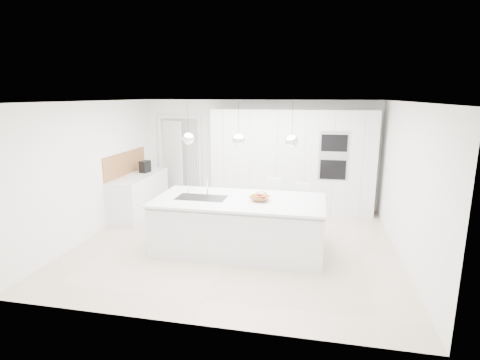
% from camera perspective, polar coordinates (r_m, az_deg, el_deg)
% --- Properties ---
extents(floor, '(5.50, 5.50, 0.00)m').
position_cam_1_polar(floor, '(6.83, -0.51, -9.59)').
color(floor, beige).
rests_on(floor, ground).
extents(wall_back, '(5.50, 0.00, 5.50)m').
position_cam_1_polar(wall_back, '(8.88, 2.85, 4.03)').
color(wall_back, white).
rests_on(wall_back, ground).
extents(wall_left, '(0.00, 5.00, 5.00)m').
position_cam_1_polar(wall_left, '(7.52, -21.49, 1.55)').
color(wall_left, white).
rests_on(wall_left, ground).
extents(ceiling, '(5.50, 5.50, 0.00)m').
position_cam_1_polar(ceiling, '(6.32, -0.56, 11.88)').
color(ceiling, white).
rests_on(ceiling, wall_back).
extents(tall_cabinets, '(3.60, 0.60, 2.30)m').
position_cam_1_polar(tall_cabinets, '(8.52, 7.87, 2.87)').
color(tall_cabinets, white).
rests_on(tall_cabinets, floor).
extents(oven_stack, '(0.62, 0.04, 1.05)m').
position_cam_1_polar(oven_stack, '(8.17, 14.08, 3.60)').
color(oven_stack, '#A5A5A8').
rests_on(oven_stack, tall_cabinets).
extents(doorway_frame, '(1.11, 0.08, 2.13)m').
position_cam_1_polar(doorway_frame, '(9.38, -9.06, 2.96)').
color(doorway_frame, white).
rests_on(doorway_frame, floor).
extents(hallway_door, '(0.76, 0.38, 2.00)m').
position_cam_1_polar(hallway_door, '(9.43, -10.59, 2.83)').
color(hallway_door, white).
rests_on(hallway_door, floor).
extents(radiator, '(0.32, 0.04, 1.40)m').
position_cam_1_polar(radiator, '(9.29, -7.20, 1.84)').
color(radiator, white).
rests_on(radiator, floor).
extents(left_base_cabinets, '(0.60, 1.80, 0.86)m').
position_cam_1_polar(left_base_cabinets, '(8.57, -15.03, -2.33)').
color(left_base_cabinets, white).
rests_on(left_base_cabinets, floor).
extents(left_worktop, '(0.62, 1.82, 0.04)m').
position_cam_1_polar(left_worktop, '(8.46, -15.21, 0.61)').
color(left_worktop, white).
rests_on(left_worktop, left_base_cabinets).
extents(oak_backsplash, '(0.02, 1.80, 0.50)m').
position_cam_1_polar(oak_backsplash, '(8.54, -17.04, 2.45)').
color(oak_backsplash, '#A56A37').
rests_on(oak_backsplash, wall_left).
extents(island_base, '(2.80, 1.20, 0.86)m').
position_cam_1_polar(island_base, '(6.38, -0.20, -7.09)').
color(island_base, white).
rests_on(island_base, floor).
extents(island_worktop, '(2.84, 1.40, 0.04)m').
position_cam_1_polar(island_worktop, '(6.29, -0.11, -3.08)').
color(island_worktop, white).
rests_on(island_worktop, island_base).
extents(island_sink, '(0.84, 0.44, 0.18)m').
position_cam_1_polar(island_sink, '(6.42, -5.90, -3.38)').
color(island_sink, '#3F3F42').
rests_on(island_sink, island_worktop).
extents(island_tap, '(0.02, 0.02, 0.30)m').
position_cam_1_polar(island_tap, '(6.53, -5.01, -1.00)').
color(island_tap, white).
rests_on(island_tap, island_worktop).
extents(pendant_left, '(0.20, 0.20, 0.20)m').
position_cam_1_polar(pendant_left, '(6.27, -7.89, 6.25)').
color(pendant_left, white).
rests_on(pendant_left, ceiling).
extents(pendant_mid, '(0.20, 0.20, 0.20)m').
position_cam_1_polar(pendant_mid, '(6.04, -0.21, 6.13)').
color(pendant_mid, white).
rests_on(pendant_mid, ceiling).
extents(pendant_right, '(0.20, 0.20, 0.20)m').
position_cam_1_polar(pendant_right, '(5.93, 7.90, 5.88)').
color(pendant_right, white).
rests_on(pendant_right, ceiling).
extents(fruit_bowl, '(0.39, 0.39, 0.08)m').
position_cam_1_polar(fruit_bowl, '(6.19, 3.02, -2.80)').
color(fruit_bowl, '#A56A37').
rests_on(fruit_bowl, island_worktop).
extents(espresso_machine, '(0.20, 0.27, 0.26)m').
position_cam_1_polar(espresso_machine, '(8.69, -14.27, 1.99)').
color(espresso_machine, black).
rests_on(espresso_machine, left_worktop).
extents(bar_stool_left, '(0.50, 0.58, 1.06)m').
position_cam_1_polar(bar_stool_left, '(7.19, 5.05, -4.01)').
color(bar_stool_left, white).
rests_on(bar_stool_left, floor).
extents(bar_stool_right, '(0.45, 0.54, 1.00)m').
position_cam_1_polar(bar_stool_right, '(7.03, 9.31, -4.76)').
color(bar_stool_right, white).
rests_on(bar_stool_right, floor).
extents(apple_a, '(0.07, 0.07, 0.07)m').
position_cam_1_polar(apple_a, '(6.24, 2.85, -2.42)').
color(apple_a, maroon).
rests_on(apple_a, fruit_bowl).
extents(apple_b, '(0.07, 0.07, 0.07)m').
position_cam_1_polar(apple_b, '(6.21, 3.44, -2.48)').
color(apple_b, maroon).
rests_on(apple_b, fruit_bowl).
extents(apple_c, '(0.07, 0.07, 0.07)m').
position_cam_1_polar(apple_c, '(6.17, 3.55, -2.58)').
color(apple_c, maroon).
rests_on(apple_c, fruit_bowl).
extents(banana_bunch, '(0.24, 0.17, 0.21)m').
position_cam_1_polar(banana_bunch, '(6.13, 3.15, -2.19)').
color(banana_bunch, gold).
rests_on(banana_bunch, fruit_bowl).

